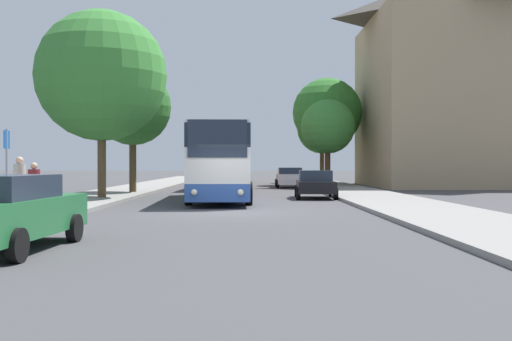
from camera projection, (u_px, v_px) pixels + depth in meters
ground_plane at (229, 213)px, 21.16m from camera, size 300.00×300.00×0.00m
sidewalk_left at (31, 211)px, 21.08m from camera, size 4.00×120.00×0.15m
sidewalk_right at (426, 211)px, 21.24m from camera, size 4.00×120.00×0.15m
building_right_background at (468, 76)px, 47.21m from camera, size 15.42×14.06×17.43m
bus_front at (220, 162)px, 28.60m from camera, size 3.07×11.81×3.46m
bus_middle at (224, 163)px, 43.08m from camera, size 2.85×11.68×3.49m
bus_rear at (233, 164)px, 58.71m from camera, size 3.02×11.53×3.39m
parked_car_left_curb at (3, 211)px, 11.83m from camera, size 2.23×4.74×1.51m
parked_car_right_near at (315, 184)px, 30.40m from camera, size 2.18×4.18×1.42m
parked_car_right_far at (290, 177)px, 44.59m from camera, size 2.15×4.52×1.49m
bus_stop_sign at (7, 161)px, 19.86m from camera, size 0.08×0.45×2.75m
pedestrian_waiting_near at (34, 189)px, 18.48m from camera, size 0.36×0.36×1.63m
pedestrian_waiting_far at (20, 185)px, 18.95m from camera, size 0.36×0.36×1.82m
tree_left_near at (102, 76)px, 28.60m from camera, size 6.25×6.25×8.94m
tree_left_far at (133, 107)px, 34.32m from camera, size 4.41×4.41×7.09m
tree_right_near at (328, 127)px, 46.02m from camera, size 4.18×4.18×6.60m
tree_right_mid at (322, 129)px, 56.01m from camera, size 4.67×4.67×7.27m
tree_right_far at (327, 113)px, 49.93m from camera, size 5.78×5.78×8.79m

